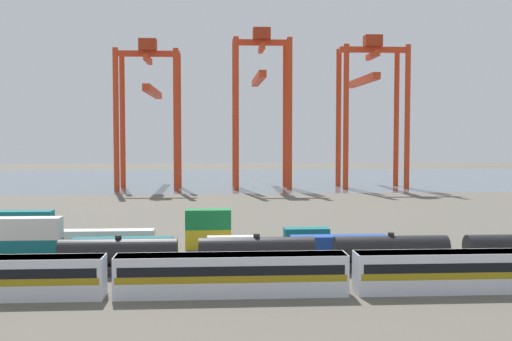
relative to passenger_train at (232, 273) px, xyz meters
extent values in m
plane|color=#5B564C|center=(4.90, 60.29, -2.14)|extent=(420.00, 420.00, 0.00)
cube|color=slate|center=(4.90, 156.94, -2.14)|extent=(400.00, 110.00, 0.01)
cube|color=silver|center=(0.00, 0.00, -0.19)|extent=(21.84, 3.10, 3.90)
cube|color=#9E8414|center=(0.00, 0.00, -0.29)|extent=(21.40, 3.14, 0.64)
cube|color=black|center=(0.00, 0.00, 0.49)|extent=(20.96, 3.13, 0.90)
cube|color=slate|center=(0.00, 0.00, 1.58)|extent=(21.62, 2.85, 0.36)
cube|color=silver|center=(22.74, 0.00, -0.19)|extent=(21.84, 3.10, 3.90)
cube|color=#9E8414|center=(22.74, 0.00, -0.29)|extent=(21.40, 3.14, 0.64)
cube|color=black|center=(22.74, 0.00, 0.49)|extent=(20.96, 3.13, 0.90)
cube|color=slate|center=(22.74, 0.00, 1.58)|extent=(21.62, 2.85, 0.36)
cube|color=#232326|center=(-11.97, 9.68, -1.59)|extent=(12.67, 2.50, 1.10)
cylinder|color=black|center=(-11.97, 9.68, 0.37)|extent=(12.67, 2.83, 2.83)
cylinder|color=black|center=(-11.97, 9.68, 1.96)|extent=(0.70, 0.70, 0.36)
cube|color=#232326|center=(3.00, 9.68, -1.59)|extent=(12.67, 2.50, 1.10)
cylinder|color=black|center=(3.00, 9.68, 0.37)|extent=(12.67, 2.83, 2.83)
cylinder|color=black|center=(3.00, 9.68, 1.96)|extent=(0.70, 0.70, 0.36)
cube|color=#232326|center=(17.97, 9.68, -1.59)|extent=(12.67, 2.50, 1.10)
cylinder|color=black|center=(17.97, 9.68, 0.37)|extent=(12.67, 2.83, 2.83)
cylinder|color=black|center=(17.97, 9.68, 1.96)|extent=(0.70, 0.70, 0.36)
cube|color=#146066|center=(-26.10, 18.33, -0.84)|extent=(12.10, 2.44, 2.60)
cube|color=silver|center=(-26.10, 18.33, 1.76)|extent=(12.10, 2.44, 2.60)
cube|color=#146066|center=(-12.78, 18.33, -0.84)|extent=(12.10, 2.44, 2.60)
cube|color=silver|center=(0.54, 18.33, -0.84)|extent=(6.04, 2.44, 2.60)
cube|color=#1C4299|center=(13.87, 18.33, -0.84)|extent=(12.10, 2.44, 2.60)
cube|color=#AD211C|center=(-28.77, 25.03, -0.84)|extent=(12.10, 2.44, 2.60)
cube|color=#146066|center=(-28.77, 25.03, 1.76)|extent=(12.10, 2.44, 2.60)
cube|color=silver|center=(-15.59, 25.03, -0.84)|extent=(12.10, 2.44, 2.60)
cube|color=gold|center=(-2.42, 25.03, -0.84)|extent=(6.04, 2.44, 2.60)
cube|color=#197538|center=(-2.42, 25.03, 1.76)|extent=(6.04, 2.44, 2.60)
cube|color=#146066|center=(10.76, 25.03, -0.84)|extent=(6.04, 2.44, 2.60)
cylinder|color=red|center=(-27.65, 113.03, 16.87)|extent=(1.50, 1.50, 38.04)
cylinder|color=red|center=(-11.73, 113.03, 16.87)|extent=(1.50, 1.50, 38.04)
cylinder|color=red|center=(-27.65, 125.01, 16.87)|extent=(1.50, 1.50, 38.04)
cylinder|color=red|center=(-11.73, 125.01, 16.87)|extent=(1.50, 1.50, 38.04)
cube|color=red|center=(-19.69, 119.02, 35.09)|extent=(17.52, 1.20, 1.60)
cube|color=red|center=(-19.69, 119.02, 33.49)|extent=(1.20, 13.58, 1.60)
cube|color=red|center=(-19.69, 133.19, 25.51)|extent=(2.00, 40.48, 2.00)
cube|color=#9F2C14|center=(-19.69, 119.02, 37.49)|extent=(4.80, 4.00, 3.20)
cylinder|color=red|center=(4.39, 114.02, 18.54)|extent=(1.50, 1.50, 41.38)
cylinder|color=red|center=(18.96, 114.02, 18.54)|extent=(1.50, 1.50, 41.38)
cylinder|color=red|center=(4.39, 124.02, 18.54)|extent=(1.50, 1.50, 41.38)
cylinder|color=red|center=(18.96, 124.02, 18.54)|extent=(1.50, 1.50, 41.38)
cube|color=red|center=(11.67, 119.02, 38.43)|extent=(16.16, 1.20, 1.60)
cube|color=red|center=(11.67, 119.02, 36.83)|extent=(1.20, 11.60, 1.60)
cube|color=red|center=(11.67, 131.37, 29.38)|extent=(2.00, 35.29, 2.00)
cube|color=#9F2C14|center=(11.67, 119.02, 40.83)|extent=(4.80, 4.00, 3.20)
cylinder|color=red|center=(34.49, 113.73, 17.69)|extent=(1.50, 1.50, 39.67)
cylinder|color=red|center=(51.58, 113.73, 17.69)|extent=(1.50, 1.50, 39.67)
cylinder|color=red|center=(34.49, 124.31, 17.69)|extent=(1.50, 1.50, 39.67)
cylinder|color=red|center=(51.58, 124.31, 17.69)|extent=(1.50, 1.50, 39.67)
cube|color=red|center=(43.04, 119.02, 36.72)|extent=(18.69, 1.20, 1.60)
cube|color=red|center=(43.04, 119.02, 35.12)|extent=(1.20, 12.17, 1.60)
cube|color=red|center=(43.04, 131.28, 29.03)|extent=(2.00, 35.02, 2.00)
cube|color=#9F2C14|center=(43.04, 119.02, 39.12)|extent=(4.80, 4.00, 3.20)
camera|label=1|loc=(-1.60, -59.50, 13.09)|focal=44.84mm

